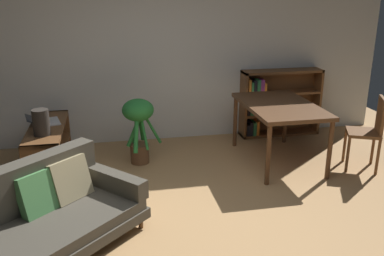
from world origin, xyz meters
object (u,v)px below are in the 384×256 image
fabric_couch (32,220)px  open_laptop (45,121)px  media_console (49,150)px  dining_table (280,110)px  desk_speaker (41,122)px  bookshelf (275,102)px  potted_floor_plant (138,121)px  dining_chair_near (370,129)px

fabric_couch → open_laptop: bearing=92.8°
media_console → dining_table: size_ratio=0.97×
desk_speaker → bookshelf: size_ratio=0.24×
bookshelf → media_console: bearing=-165.6°
media_console → fabric_couch: bearing=-88.2°
dining_table → media_console: bearing=175.9°
fabric_couch → bookshelf: size_ratio=1.59×
potted_floor_plant → dining_table: (1.78, -0.30, 0.14)m
open_laptop → dining_table: 2.94m
media_console → bookshelf: (3.25, 0.84, 0.20)m
fabric_couch → potted_floor_plant: 2.10m
fabric_couch → bookshelf: bearing=38.5°
open_laptop → dining_table: (2.92, -0.34, 0.07)m
fabric_couch → media_console: bearing=91.8°
dining_chair_near → desk_speaker: bearing=175.1°
desk_speaker → bookshelf: (3.25, 1.16, -0.25)m
open_laptop → potted_floor_plant: (1.14, -0.04, -0.07)m
fabric_couch → potted_floor_plant: (1.05, 1.80, 0.25)m
fabric_couch → media_console: (-0.05, 1.70, -0.02)m
open_laptop → potted_floor_plant: potted_floor_plant is taller
media_console → potted_floor_plant: size_ratio=1.58×
potted_floor_plant → dining_table: bearing=-9.5°
dining_chair_near → potted_floor_plant: bearing=164.9°
fabric_couch → dining_table: size_ratio=1.40×
open_laptop → bookshelf: bookshelf is taller
media_console → desk_speaker: 0.56m
open_laptop → desk_speaker: bearing=-86.0°
potted_floor_plant → dining_table: 1.81m
open_laptop → fabric_couch: bearing=-87.2°
dining_table → dining_chair_near: (1.00, -0.45, -0.18)m
fabric_couch → desk_speaker: (-0.06, 1.38, 0.44)m
potted_floor_plant → bookshelf: size_ratio=0.70×
dining_table → bookshelf: bookshelf is taller
media_console → dining_chair_near: (3.89, -0.66, 0.23)m
desk_speaker → potted_floor_plant: size_ratio=0.35×
fabric_couch → dining_table: bearing=27.9°
dining_table → bookshelf: 1.12m
open_laptop → dining_table: dining_table is taller
desk_speaker → fabric_couch: bearing=-87.6°
desk_speaker → dining_table: size_ratio=0.21×
media_console → open_laptop: 0.36m
open_laptop → potted_floor_plant: bearing=-2.2°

